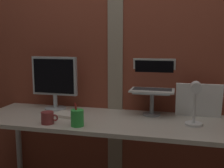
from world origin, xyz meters
The scene contains 10 objects.
brick_wall_back centered at (0.00, 0.41, 1.20)m, with size 3.74×0.16×2.40m.
desk centered at (-0.04, 0.04, 0.67)m, with size 1.99×0.63×0.74m.
monitor centered at (-0.56, 0.23, 1.00)m, with size 0.39×0.18×0.45m.
laptop_stand centered at (0.26, 0.24, 0.87)m, with size 0.28×0.22×0.19m.
laptop centered at (0.26, 0.30, 1.00)m, with size 0.34×0.26×0.25m.
whiteboard_panel centered at (0.61, 0.26, 0.87)m, with size 0.34×0.02×0.27m, color white.
desk_lamp centered at (0.57, -0.01, 0.94)m, with size 0.12×0.20×0.32m.
pen_cup centered at (-0.21, -0.17, 0.80)m, with size 0.09×0.09×0.16m.
coffee_mug centered at (-0.43, -0.17, 0.79)m, with size 0.13×0.09×0.09m.
paper_clutter_stack centered at (-0.37, 0.04, 0.75)m, with size 0.20×0.14×0.02m, color silver.
Camera 1 is at (0.46, -1.87, 1.32)m, focal length 44.03 mm.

